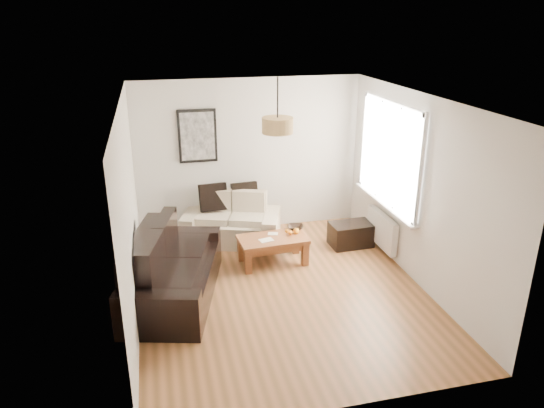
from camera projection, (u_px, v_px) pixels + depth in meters
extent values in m
plane|color=brown|center=(282.00, 291.00, 6.90)|extent=(4.50, 4.50, 0.00)
cube|color=white|center=(382.00, 230.00, 7.89)|extent=(0.10, 0.90, 0.52)
cylinder|color=tan|center=(278.00, 125.00, 6.38)|extent=(0.40, 0.40, 0.20)
cube|color=black|center=(351.00, 234.00, 8.19)|extent=(0.68, 0.45, 0.38)
cube|color=black|center=(213.00, 197.00, 8.29)|extent=(0.46, 0.18, 0.45)
cube|color=black|center=(245.00, 195.00, 8.41)|extent=(0.44, 0.18, 0.43)
imported|color=black|center=(296.00, 227.00, 7.82)|extent=(0.30, 0.30, 0.06)
sphere|color=orange|center=(290.00, 233.00, 7.61)|extent=(0.07, 0.07, 0.06)
sphere|color=orange|center=(296.00, 231.00, 7.66)|extent=(0.12, 0.12, 0.09)
sphere|color=orange|center=(287.00, 231.00, 7.67)|extent=(0.07, 0.07, 0.06)
cube|color=silver|center=(266.00, 240.00, 7.45)|extent=(0.23, 0.18, 0.01)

